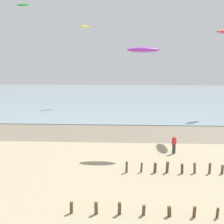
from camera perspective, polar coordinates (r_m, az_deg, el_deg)
The scene contains 8 objects.
wet_sand_strip at distance 33.59m, azimuth 1.73°, elevation -4.29°, with size 120.00×8.33×0.01m, color #7A6D59.
sea at distance 72.20m, azimuth 2.37°, elevation 3.36°, with size 160.00×70.00×0.10m, color #7F939E.
groyne_mid at distance 16.68m, azimuth 16.34°, elevation -18.88°, with size 14.80×0.28×0.72m.
person_by_waterline at distance 26.51m, azimuth 12.52°, elevation -6.35°, with size 0.47×0.39×1.71m.
kite_aloft_2 at distance 42.25m, azimuth -17.72°, elevation 20.07°, with size 1.81×0.58×0.29m, color green.
kite_aloft_3 at distance 47.25m, azimuth 21.56°, elevation 14.94°, with size 3.01×0.96×0.48m, color red.
kite_aloft_5 at distance 26.75m, azimuth 6.36°, elevation 12.48°, with size 3.03×0.97×0.48m, color purple.
kite_aloft_7 at distance 56.02m, azimuth -5.48°, elevation 16.89°, with size 2.52×0.81×0.40m, color yellow.
Camera 1 is at (0.64, -6.92, 8.21)m, focal length 44.90 mm.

